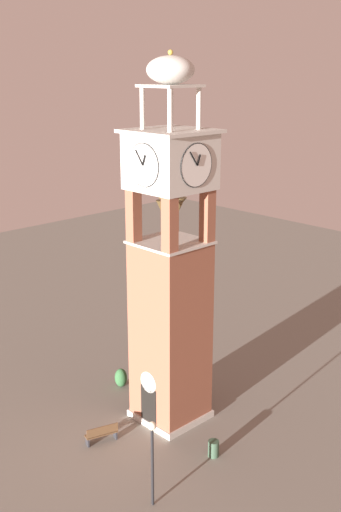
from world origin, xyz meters
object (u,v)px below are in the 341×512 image
at_px(trash_bin, 213,448).
at_px(clock_tower, 170,281).
at_px(lamp_post, 152,448).
at_px(park_bench, 102,434).

bearing_deg(trash_bin, clock_tower, 166.23).
distance_m(clock_tower, lamp_post, 8.37).
bearing_deg(clock_tower, park_bench, -98.72).
height_order(park_bench, trash_bin, park_bench).
height_order(clock_tower, lamp_post, clock_tower).
xyz_separation_m(park_bench, trash_bin, (4.52, 3.09, -0.08)).
relative_size(park_bench, lamp_post, 0.42).
bearing_deg(clock_tower, lamp_post, -50.19).
height_order(clock_tower, trash_bin, clock_tower).
bearing_deg(park_bench, lamp_post, -13.78).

